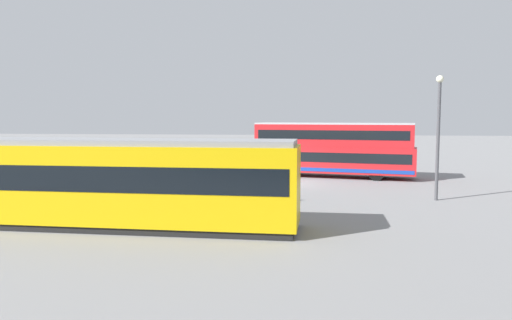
# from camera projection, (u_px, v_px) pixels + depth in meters

# --- Properties ---
(ground_plane) EXTENTS (160.00, 160.00, 0.00)m
(ground_plane) POSITION_uv_depth(u_px,v_px,m) (287.00, 183.00, 29.69)
(ground_plane) COLOR gray
(double_decker_bus) EXTENTS (11.07, 4.69, 3.67)m
(double_decker_bus) POSITION_uv_depth(u_px,v_px,m) (333.00, 149.00, 32.55)
(double_decker_bus) COLOR red
(double_decker_bus) RESTS_ON ground
(tram_yellow) EXTENTS (12.25, 2.91, 3.26)m
(tram_yellow) POSITION_uv_depth(u_px,v_px,m) (132.00, 182.00, 17.59)
(tram_yellow) COLOR #E5B70C
(tram_yellow) RESTS_ON ground
(pedestrian_near_railing) EXTENTS (0.45, 0.45, 1.73)m
(pedestrian_near_railing) POSITION_uv_depth(u_px,v_px,m) (195.00, 173.00, 26.53)
(pedestrian_near_railing) COLOR #33384C
(pedestrian_near_railing) RESTS_ON ground
(pedestrian_crossing) EXTENTS (0.41, 0.41, 1.81)m
(pedestrian_crossing) POSITION_uv_depth(u_px,v_px,m) (261.00, 182.00, 22.37)
(pedestrian_crossing) COLOR #4C3F2D
(pedestrian_crossing) RESTS_ON ground
(pedestrian_railing) EXTENTS (7.38, 1.14, 1.08)m
(pedestrian_railing) POSITION_uv_depth(u_px,v_px,m) (171.00, 180.00, 25.46)
(pedestrian_railing) COLOR gray
(pedestrian_railing) RESTS_ON ground
(info_sign) EXTENTS (1.09, 0.19, 2.48)m
(info_sign) POSITION_uv_depth(u_px,v_px,m) (79.00, 162.00, 25.31)
(info_sign) COLOR slate
(info_sign) RESTS_ON ground
(street_lamp) EXTENTS (0.36, 0.36, 6.05)m
(street_lamp) POSITION_uv_depth(u_px,v_px,m) (438.00, 127.00, 23.19)
(street_lamp) COLOR #4C4C51
(street_lamp) RESTS_ON ground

